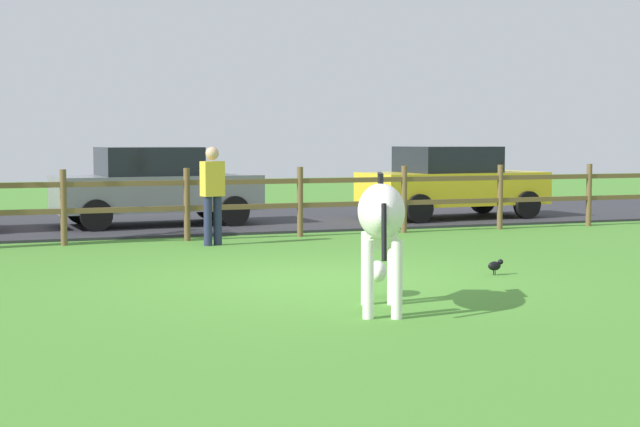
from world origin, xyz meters
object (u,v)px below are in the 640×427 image
(crow_on_grass, at_px, (495,265))
(visitor_near_fence, at_px, (212,191))
(parked_car_grey, at_px, (155,185))
(zebra, at_px, (381,221))
(parked_car_yellow, at_px, (452,182))

(crow_on_grass, distance_m, visitor_near_fence, 5.40)
(crow_on_grass, height_order, parked_car_grey, parked_car_grey)
(zebra, bearing_deg, crow_on_grass, 36.48)
(visitor_near_fence, bearing_deg, crow_on_grass, -60.63)
(crow_on_grass, relative_size, parked_car_grey, 0.05)
(crow_on_grass, bearing_deg, parked_car_yellow, 65.78)
(visitor_near_fence, bearing_deg, zebra, -88.22)
(zebra, relative_size, crow_on_grass, 8.57)
(zebra, xyz_separation_m, crow_on_grass, (2.42, 1.79, -0.80))
(zebra, height_order, crow_on_grass, zebra)
(zebra, xyz_separation_m, parked_car_yellow, (5.87, 9.47, -0.08))
(parked_car_yellow, bearing_deg, crow_on_grass, -114.22)
(crow_on_grass, bearing_deg, zebra, -143.52)
(crow_on_grass, relative_size, parked_car_yellow, 0.05)
(crow_on_grass, distance_m, parked_car_grey, 8.73)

